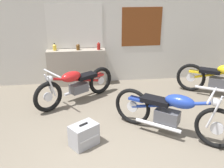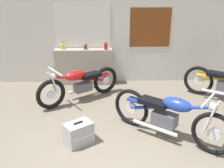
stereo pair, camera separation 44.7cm
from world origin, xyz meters
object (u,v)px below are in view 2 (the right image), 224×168
(bottle_left_center, at_px, (85,46))
(motorcycle_red, at_px, (80,83))
(bottle_center, at_px, (106,46))
(bottle_leftmost, at_px, (63,46))
(motorcycle_blue, at_px, (169,115))
(hard_case_silver, at_px, (79,133))

(bottle_left_center, relative_size, motorcycle_red, 0.10)
(bottle_center, relative_size, motorcycle_red, 0.12)
(bottle_leftmost, xyz_separation_m, motorcycle_blue, (2.09, -2.57, -0.55))
(bottle_leftmost, height_order, motorcycle_blue, bottle_leftmost)
(bottle_left_center, height_order, motorcycle_blue, bottle_left_center)
(motorcycle_blue, bearing_deg, bottle_center, 112.33)
(bottle_left_center, height_order, bottle_center, bottle_center)
(bottle_center, distance_m, hard_case_silver, 2.79)
(bottle_center, xyz_separation_m, motorcycle_blue, (1.03, -2.50, -0.56))
(hard_case_silver, bearing_deg, bottle_center, 80.18)
(bottle_left_center, bearing_deg, motorcycle_blue, -58.94)
(bottle_leftmost, bearing_deg, motorcycle_blue, -50.82)
(bottle_leftmost, bearing_deg, hard_case_silver, -77.31)
(bottle_leftmost, height_order, motorcycle_red, bottle_leftmost)
(hard_case_silver, bearing_deg, motorcycle_red, 94.19)
(motorcycle_blue, xyz_separation_m, hard_case_silver, (-1.48, -0.13, -0.25))
(bottle_center, bearing_deg, hard_case_silver, -99.82)
(motorcycle_red, bearing_deg, bottle_left_center, 85.64)
(bottle_center, bearing_deg, bottle_leftmost, 176.64)
(bottle_left_center, relative_size, bottle_center, 0.83)
(motorcycle_red, bearing_deg, bottle_leftmost, 115.22)
(motorcycle_red, height_order, hard_case_silver, motorcycle_red)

